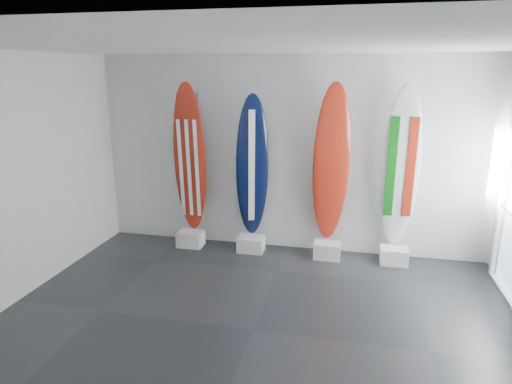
% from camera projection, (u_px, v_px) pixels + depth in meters
% --- Properties ---
extents(floor, '(6.00, 6.00, 0.00)m').
position_uv_depth(floor, '(253.00, 330.00, 4.96)').
color(floor, black).
rests_on(floor, ground).
extents(ceiling, '(6.00, 6.00, 0.00)m').
position_uv_depth(ceiling, '(252.00, 44.00, 4.18)').
color(ceiling, white).
rests_on(ceiling, wall_back).
extents(wall_back, '(6.00, 0.00, 6.00)m').
position_uv_depth(wall_back, '(289.00, 155.00, 6.93)').
color(wall_back, silver).
rests_on(wall_back, ground).
extents(wall_front, '(6.00, 0.00, 6.00)m').
position_uv_depth(wall_front, '(139.00, 337.00, 2.22)').
color(wall_front, silver).
rests_on(wall_front, ground).
extents(wall_left, '(0.00, 5.00, 5.00)m').
position_uv_depth(wall_left, '(0.00, 184.00, 5.20)').
color(wall_left, silver).
rests_on(wall_left, ground).
extents(display_block_usa, '(0.40, 0.30, 0.24)m').
position_uv_depth(display_block_usa, '(191.00, 239.00, 7.31)').
color(display_block_usa, silver).
rests_on(display_block_usa, floor).
extents(surfboard_usa, '(0.55, 0.23, 2.37)m').
position_uv_depth(surfboard_usa, '(190.00, 159.00, 7.06)').
color(surfboard_usa, maroon).
rests_on(surfboard_usa, display_block_usa).
extents(display_block_navy, '(0.40, 0.30, 0.24)m').
position_uv_depth(display_block_navy, '(251.00, 244.00, 7.10)').
color(display_block_navy, silver).
rests_on(display_block_navy, floor).
extents(surfboard_navy, '(0.54, 0.36, 2.21)m').
position_uv_depth(surfboard_navy, '(252.00, 167.00, 6.87)').
color(surfboard_navy, black).
rests_on(surfboard_navy, display_block_navy).
extents(display_block_swiss, '(0.40, 0.30, 0.24)m').
position_uv_depth(display_block_swiss, '(327.00, 250.00, 6.85)').
color(display_block_swiss, silver).
rests_on(display_block_swiss, floor).
extents(surfboard_swiss, '(0.60, 0.43, 2.39)m').
position_uv_depth(surfboard_swiss, '(331.00, 164.00, 6.60)').
color(surfboard_swiss, maroon).
rests_on(surfboard_swiss, display_block_swiss).
extents(display_block_italy, '(0.40, 0.30, 0.24)m').
position_uv_depth(display_block_italy, '(394.00, 256.00, 6.64)').
color(display_block_italy, silver).
rests_on(display_block_italy, floor).
extents(surfboard_italy, '(0.54, 0.25, 2.39)m').
position_uv_depth(surfboard_italy, '(401.00, 168.00, 6.39)').
color(surfboard_italy, white).
rests_on(surfboard_italy, display_block_italy).
extents(wall_outlet, '(0.09, 0.02, 0.13)m').
position_uv_depth(wall_outlet, '(146.00, 216.00, 7.72)').
color(wall_outlet, silver).
rests_on(wall_outlet, wall_back).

